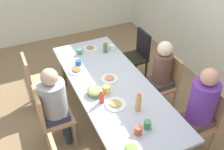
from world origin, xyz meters
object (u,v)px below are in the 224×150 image
Objects in this scene: person_2 at (201,105)px; cup_0 at (80,52)px; bottle_2 at (102,97)px; bowl_0 at (95,91)px; cup_5 at (106,90)px; plate_4 at (77,70)px; cup_4 at (138,131)px; dining_table at (112,88)px; chair_1 at (36,79)px; cup_1 at (147,125)px; plate_3 at (131,149)px; bottle_1 at (105,47)px; person_4 at (161,72)px; chair_2 at (203,117)px; cup_3 at (78,63)px; plate_1 at (110,78)px; plate_2 at (115,104)px; cup_2 at (112,48)px; chair_3 at (50,116)px; person_3 at (55,101)px; chair_5 at (137,54)px; chair_4 at (165,80)px; plate_0 at (90,48)px.

person_2 is 1.92m from cup_0.
person_2 reaches higher than bottle_2.
bowl_0 is 0.14m from cup_5.
plate_4 is 2.03× the size of cup_4.
chair_1 is (-0.82, -0.85, -0.15)m from dining_table.
chair_1 is 1.89m from cup_1.
bottle_1 reaches higher than plate_3.
dining_table is at bearing -90.00° from person_4.
dining_table is 1.19m from chair_2.
chair_1 is 7.50× the size of cup_5.
cup_1 reaches higher than cup_3.
chair_1 is at bearing -129.23° from plate_1.
bottle_2 reaches higher than bowl_0.
chair_2 is at bearing 46.14° from chair_1.
dining_table is 0.58m from plate_4.
plate_3 is 1.13× the size of bowl_0.
chair_2 is at bearing 65.48° from plate_2.
cup_2 is (-0.31, 0.68, 0.03)m from plate_4.
cup_4 is at bearing -15.62° from cup_2.
person_3 is (0.00, 0.09, 0.20)m from chair_3.
plate_4 is (0.34, -1.17, 0.23)m from chair_5.
person_2 is 1.73m from person_3.
chair_2 reaches higher than cup_0.
chair_5 reaches higher than cup_2.
cup_4 is (0.97, -0.11, 0.03)m from plate_1.
bottle_2 is at bearing -45.66° from chair_5.
person_2 is at bearing 42.96° from dining_table.
cup_2 is (-0.79, 0.36, 0.11)m from dining_table.
chair_3 reaches higher than cup_0.
person_2 is at bearing -6.25° from chair_4.
plate_3 is at bearing -19.03° from cup_2.
cup_4 is 0.97× the size of cup_5.
plate_1 is 1.98× the size of cup_4.
person_3 is at bearing -40.59° from plate_0.
cup_3 is (0.36, -0.32, 0.03)m from plate_0.
cup_0 reaches higher than plate_4.
cup_0 is (-1.69, -0.90, 0.01)m from person_2.
plate_1 is at bearing 42.65° from plate_4.
cup_1 is (0.02, -0.73, 0.02)m from person_2.
cup_3 reaches higher than plate_0.
cup_5 is at bearing -125.17° from chair_2.
cup_4 is (0.49, 0.03, 0.03)m from plate_2.
chair_2 is at bearing 63.10° from person_3.
dining_table is at bearing -17.45° from bottle_1.
chair_5 is at bearing 176.87° from person_2.
chair_5 is 2.15m from plate_3.
chair_1 is 7.46× the size of cup_3.
chair_4 is 1.20m from cup_1.
bottle_2 is at bearing -30.44° from cup_2.
plate_0 is 0.62m from plate_4.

